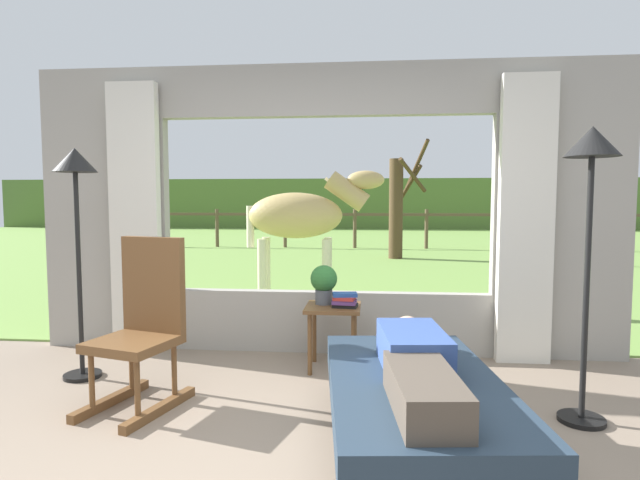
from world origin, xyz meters
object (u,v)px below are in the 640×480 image
Objects in this scene: pasture_tree at (398,205)px; floor_lamp_left at (76,193)px; recliner_sofa at (414,414)px; reclining_person at (416,361)px; side_table at (333,317)px; book_stack at (345,300)px; horse at (302,217)px; floor_lamp_right at (591,185)px; potted_plant at (324,282)px; rocking_chair at (144,324)px.

floor_lamp_left is at bearing -109.06° from pasture_tree.
recliner_sofa is 1.01× the size of floor_lamp_left.
reclining_person reaches higher than side_table.
reclining_person is 1.50m from side_table.
floor_lamp_left is (-1.92, -0.38, 0.99)m from side_table.
horse is (-0.69, 2.66, 0.58)m from book_stack.
side_table is at bearing 12.18° from horse.
floor_lamp_right is at bearing -85.79° from pasture_tree.
recliner_sofa is 1.47m from side_table.
potted_plant is at bearing 13.57° from floor_lamp_left.
floor_lamp_left is 8.80m from pasture_tree.
book_stack is (-0.44, 1.29, 0.36)m from recliner_sofa.
book_stack is 0.08× the size of pasture_tree.
rocking_chair is at bearing -149.51° from book_stack.
book_stack is (1.31, 0.77, 0.03)m from rocking_chair.
side_table is (-0.53, 1.35, 0.21)m from recliner_sofa.
side_table is at bearing 105.08° from reclining_person.
pasture_tree is (2.17, 8.77, 0.72)m from rocking_chair.
side_table is at bearing 11.32° from floor_lamp_left.
potted_plant is 0.18× the size of floor_lamp_right.
rocking_chair is 2.96m from floor_lamp_right.
potted_plant is 7.96m from pasture_tree.
recliner_sofa is at bearing 84.18° from reclining_person.
book_stack is (0.18, -0.12, -0.13)m from potted_plant.
book_stack is (0.10, -0.06, 0.15)m from side_table.
horse is at bearing 102.90° from side_table.
pasture_tree is at bearing 91.85° from rocking_chair.
rocking_chair is 9.06m from pasture_tree.
rocking_chair is 0.62× the size of horse.
floor_lamp_left is 0.97× the size of floor_lamp_right.
rocking_chair is 5.40× the size of book_stack.
horse is 0.66× the size of pasture_tree.
floor_lamp_left reaches higher than recliner_sofa.
book_stack is at bearing -33.06° from side_table.
pasture_tree reaches higher than book_stack.
side_table is 2.20m from floor_lamp_left.
pasture_tree is (2.87, 8.32, -0.16)m from floor_lamp_left.
pasture_tree is at bearing 81.58° from recliner_sofa.
horse reaches higher than rocking_chair.
horse reaches higher than side_table.
rocking_chair is at bearing -145.50° from side_table.
floor_lamp_right is at bearing -28.57° from potted_plant.
book_stack is 2.81m from horse.
floor_lamp_right is (1.07, 0.49, 1.24)m from recliner_sofa.
reclining_person reaches higher than recliner_sofa.
potted_plant reaches higher than side_table.
floor_lamp_right is at bearing -7.63° from floor_lamp_left.
horse is at bearing 100.15° from recliner_sofa.
reclining_person is (-0.00, -0.05, 0.30)m from recliner_sofa.
potted_plant is at bearing 145.16° from book_stack.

